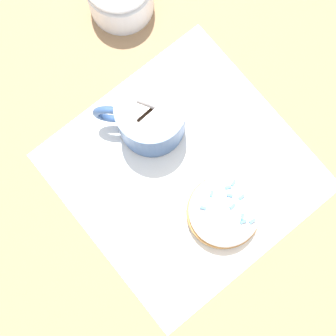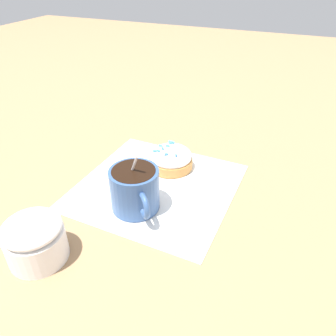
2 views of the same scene
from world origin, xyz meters
The scene contains 4 objects.
ground_plane centered at (0.00, 0.00, 0.00)m, with size 3.00×3.00×0.00m, color #93704C.
paper_napkin centered at (0.00, 0.00, 0.00)m, with size 0.29×0.29×0.00m.
coffee_cup centered at (0.07, -0.01, 0.04)m, with size 0.09×0.09×0.11m.
frosted_pastry centered at (-0.07, 0.00, 0.02)m, with size 0.09×0.09×0.05m.
Camera 1 is at (-0.06, 0.08, 0.57)m, focal length 50.00 mm.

